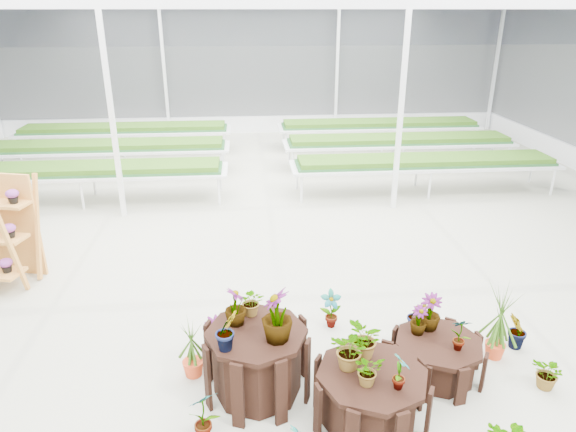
{
  "coord_description": "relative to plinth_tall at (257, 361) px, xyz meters",
  "views": [
    {
      "loc": [
        -0.32,
        -6.67,
        4.2
      ],
      "look_at": [
        0.29,
        0.48,
        1.3
      ],
      "focal_mm": 32.0,
      "sensor_mm": 36.0,
      "label": 1
    }
  ],
  "objects": [
    {
      "name": "ground_plane",
      "position": [
        0.26,
        1.79,
        -0.41
      ],
      "size": [
        24.0,
        24.0,
        0.0
      ],
      "primitive_type": "plane",
      "color": "gray",
      "rests_on": "ground"
    },
    {
      "name": "nursery_benches",
      "position": [
        0.26,
        8.99,
        0.01
      ],
      "size": [
        16.0,
        7.0,
        0.84
      ],
      "primitive_type": null,
      "color": "silver",
      "rests_on": "ground"
    },
    {
      "name": "plinth_tall",
      "position": [
        0.0,
        0.0,
        0.0
      ],
      "size": [
        1.57,
        1.57,
        0.83
      ],
      "primitive_type": "cylinder",
      "rotation": [
        0.0,
        0.0,
        -0.37
      ],
      "color": "black",
      "rests_on": "ground"
    },
    {
      "name": "plinth_mid",
      "position": [
        1.2,
        -0.6,
        -0.09
      ],
      "size": [
        1.5,
        1.5,
        0.65
      ],
      "primitive_type": "cylinder",
      "rotation": [
        0.0,
        0.0,
        0.26
      ],
      "color": "black",
      "rests_on": "ground"
    },
    {
      "name": "greenhouse_shell",
      "position": [
        0.26,
        1.79,
        1.84
      ],
      "size": [
        18.0,
        24.0,
        4.5
      ],
      "primitive_type": null,
      "color": "white",
      "rests_on": "ground"
    },
    {
      "name": "plinth_low",
      "position": [
        2.2,
        0.1,
        -0.17
      ],
      "size": [
        1.26,
        1.26,
        0.49
      ],
      "primitive_type": "cylinder",
      "rotation": [
        0.0,
        0.0,
        0.17
      ],
      "color": "black",
      "rests_on": "ground"
    },
    {
      "name": "nursery_plants",
      "position": [
        1.28,
        -0.06,
        0.16
      ],
      "size": [
        4.63,
        2.92,
        1.45
      ],
      "color": "#2D5313",
      "rests_on": "ground"
    },
    {
      "name": "steel_frame",
      "position": [
        0.26,
        1.79,
        1.84
      ],
      "size": [
        18.0,
        24.0,
        4.5
      ],
      "primitive_type": null,
      "color": "silver",
      "rests_on": "ground"
    }
  ]
}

